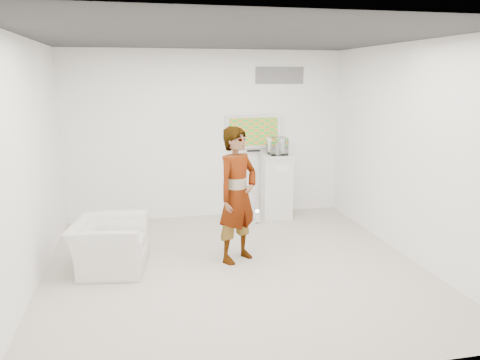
% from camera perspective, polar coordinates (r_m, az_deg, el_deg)
% --- Properties ---
extents(room, '(5.01, 5.01, 3.00)m').
position_cam_1_polar(room, '(6.03, -0.70, 2.68)').
color(room, beige).
rests_on(room, ground).
extents(tv, '(1.00, 0.08, 0.60)m').
position_cam_1_polar(tv, '(8.57, 1.60, 5.93)').
color(tv, silver).
rests_on(tv, room).
extents(logo_decal, '(0.90, 0.02, 0.30)m').
position_cam_1_polar(logo_decal, '(8.69, 4.86, 12.58)').
color(logo_decal, slate).
rests_on(logo_decal, room).
extents(person, '(0.82, 0.76, 1.88)m').
position_cam_1_polar(person, '(6.41, -0.30, -1.85)').
color(person, silver).
rests_on(person, room).
extents(armchair, '(1.05, 1.16, 0.68)m').
position_cam_1_polar(armchair, '(6.52, -15.62, -7.62)').
color(armchair, silver).
rests_on(armchair, room).
extents(pedestal, '(0.61, 0.61, 1.16)m').
position_cam_1_polar(pedestal, '(8.54, 4.49, -0.74)').
color(pedestal, silver).
rests_on(pedestal, room).
extents(floor_uplight, '(0.19, 0.19, 0.27)m').
position_cam_1_polar(floor_uplight, '(8.14, 2.09, -4.62)').
color(floor_uplight, white).
rests_on(floor_uplight, room).
extents(vitrine, '(0.32, 0.32, 0.31)m').
position_cam_1_polar(vitrine, '(8.41, 4.58, 4.14)').
color(vitrine, silver).
rests_on(vitrine, pedestal).
extents(console, '(0.12, 0.17, 0.22)m').
position_cam_1_polar(console, '(8.41, 4.57, 3.84)').
color(console, silver).
rests_on(console, pedestal).
extents(wii_remote, '(0.09, 0.13, 0.03)m').
position_cam_1_polar(wii_remote, '(6.55, 0.22, 5.15)').
color(wii_remote, silver).
rests_on(wii_remote, person).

